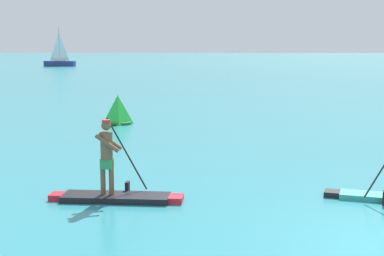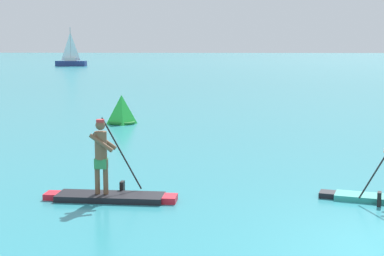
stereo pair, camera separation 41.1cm
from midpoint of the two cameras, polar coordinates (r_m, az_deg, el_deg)
paddleboarder_near_left at (r=12.88m, az=-8.46°, el=-5.52°), size 2.92×0.95×1.78m
race_marker_buoy at (r=25.08m, az=-7.67°, el=1.63°), size 1.15×1.15×1.23m
sailboat_left_horizon at (r=92.69m, az=-12.87°, el=6.39°), size 4.82×1.63×5.92m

